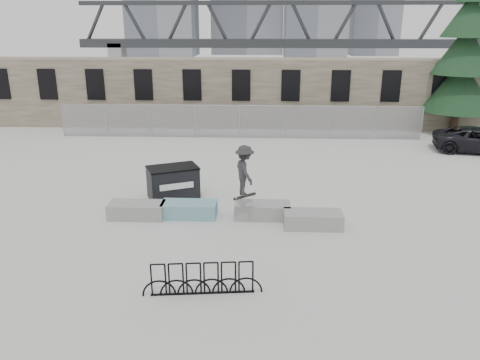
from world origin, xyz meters
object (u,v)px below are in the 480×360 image
Objects in this scene: suv at (480,140)px; planter_center_left at (189,209)px; planter_far_left at (137,210)px; dumpster at (173,182)px; planter_center_right at (262,210)px; bike_rack at (202,279)px; planter_offset at (313,219)px; spruce_tree at (464,55)px; skateboarder at (245,171)px.

planter_center_left is at bearing 135.21° from suv.
dumpster is at bearing 65.03° from planter_far_left.
planter_far_left is 4.55m from planter_center_right.
bike_rack is (2.03, -7.04, -0.22)m from dumpster.
suv is at bearing 47.83° from bike_rack.
planter_far_left is 19.17m from suv.
planter_center_right is 1.90m from planter_offset.
spruce_tree reaches higher than planter_offset.
suv reaches higher than planter_offset.
suv is (16.43, 9.87, 0.37)m from planter_far_left.
dumpster is at bearing 128.20° from suv.
planter_far_left is at bearing 121.07° from bike_rack.
planter_center_right is 4.07m from dumpster.
planter_center_right is at bearing -52.13° from dumpster.
planter_offset is (4.41, -0.72, 0.00)m from planter_center_left.
spruce_tree reaches higher than dumpster.
planter_center_right is 15.34m from suv.
planter_center_left is at bearing 102.24° from bike_rack.
dumpster is at bearing 115.49° from planter_center_left.
skateboarder reaches higher than planter_offset.
dumpster is at bearing 153.53° from planter_offset.
planter_far_left and planter_center_left have the same top height.
spruce_tree is at bearing 44.24° from planter_center_left.
suv is (11.88, 9.69, 0.37)m from planter_center_right.
planter_far_left and planter_center_right have the same top height.
suv is at bearing 33.76° from planter_center_left.
bike_rack is at bearing 147.68° from skateboarder.
planter_center_left and planter_center_right have the same top height.
planter_center_right is (2.67, 0.03, 0.00)m from planter_center_left.
bike_rack is at bearing -77.76° from planter_center_left.
skateboarder is (2.04, -0.60, 1.66)m from planter_center_left.
planter_far_left is 0.87× the size of dumpster.
planter_center_right is 19.69m from spruce_tree.
planter_offset is 0.17× the size of spruce_tree.
spruce_tree is (15.04, 14.65, 4.58)m from planter_center_left.
planter_center_right and planter_offset have the same top height.
planter_offset is (1.74, -0.75, 0.00)m from planter_center_right.
dumpster is (0.97, 2.07, 0.36)m from planter_far_left.
planter_center_right is at bearing -65.75° from skateboarder.
planter_center_right is at bearing 73.16° from bike_rack.
bike_rack is 24.58m from spruce_tree.
suv is at bearing 45.85° from planter_offset.
skateboarder reaches higher than planter_far_left.
skateboarder reaches higher than suv.
planter_center_right is 0.64× the size of bike_rack.
planter_far_left is at bearing -175.60° from planter_center_left.
spruce_tree is 2.38× the size of suv.
bike_rack reaches higher than planter_center_left.
dumpster is 17.32m from suv.
bike_rack is (2.99, -4.97, 0.14)m from planter_far_left.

